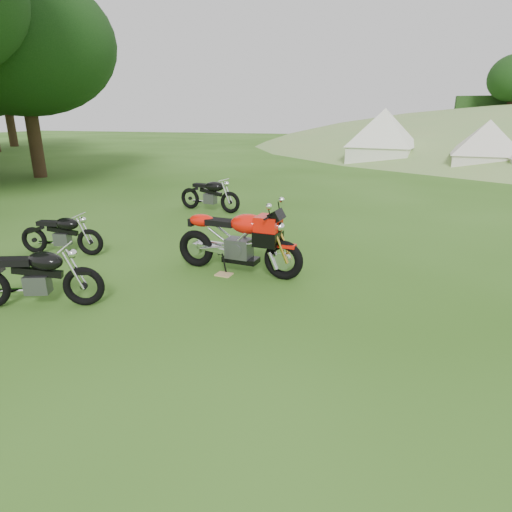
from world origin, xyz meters
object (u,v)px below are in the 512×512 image
(vintage_moto_d, at_px, (209,194))
(tent_mid, at_px, (487,146))
(tent_left, at_px, (383,138))
(sport_motorcycle, at_px, (238,236))
(plywood_board, at_px, (224,274))
(vintage_moto_c, at_px, (61,233))
(vintage_moto_a, at_px, (35,275))

(vintage_moto_d, height_order, tent_mid, tent_mid)
(vintage_moto_d, relative_size, tent_mid, 0.66)
(tent_left, bearing_deg, sport_motorcycle, -85.54)
(sport_motorcycle, relative_size, tent_mid, 0.78)
(tent_left, relative_size, tent_mid, 1.13)
(plywood_board, xyz_separation_m, tent_mid, (6.80, 16.91, 1.26))
(plywood_board, xyz_separation_m, vintage_moto_d, (-2.37, 4.81, 0.50))
(sport_motorcycle, bearing_deg, tent_left, 90.03)
(vintage_moto_c, relative_size, tent_left, 0.51)
(tent_mid, bearing_deg, sport_motorcycle, -106.74)
(plywood_board, height_order, tent_left, tent_left)
(vintage_moto_d, bearing_deg, plywood_board, -54.54)
(plywood_board, height_order, vintage_moto_a, vintage_moto_a)
(plywood_board, bearing_deg, tent_mid, 68.10)
(vintage_moto_d, height_order, tent_left, tent_left)
(sport_motorcycle, distance_m, vintage_moto_c, 3.75)
(vintage_moto_d, relative_size, tent_left, 0.58)
(tent_mid, bearing_deg, tent_left, 158.55)
(sport_motorcycle, distance_m, vintage_moto_a, 3.22)
(plywood_board, distance_m, tent_mid, 18.26)
(plywood_board, relative_size, tent_mid, 0.09)
(tent_left, bearing_deg, tent_mid, -16.65)
(vintage_moto_a, bearing_deg, sport_motorcycle, 23.04)
(plywood_board, bearing_deg, vintage_moto_a, -135.78)
(vintage_moto_c, bearing_deg, plywood_board, -12.04)
(plywood_board, relative_size, vintage_moto_c, 0.16)
(sport_motorcycle, height_order, vintage_moto_d, sport_motorcycle)
(sport_motorcycle, xyz_separation_m, vintage_moto_c, (-3.74, -0.09, -0.24))
(vintage_moto_d, xyz_separation_m, tent_mid, (9.16, 12.10, 0.76))
(vintage_moto_c, relative_size, tent_mid, 0.57)
(vintage_moto_a, distance_m, vintage_moto_d, 6.86)
(sport_motorcycle, bearing_deg, vintage_moto_a, -130.23)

